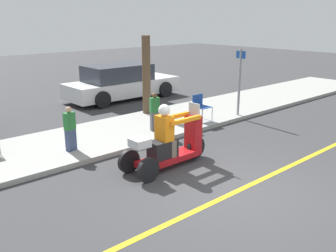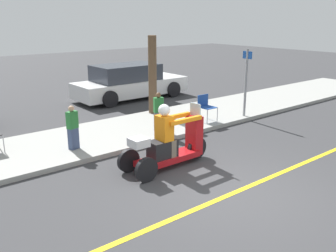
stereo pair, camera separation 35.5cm
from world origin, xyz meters
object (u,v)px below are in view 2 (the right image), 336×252
at_px(spectator_near_curb, 73,128).
at_px(street_sign, 246,80).
at_px(spectator_with_child, 159,112).
at_px(tree_trunk, 152,75).
at_px(motorcycle_trike, 169,145).
at_px(folding_chair_set_back, 205,105).
at_px(parked_car_lot_right, 130,82).

relative_size(spectator_near_curb, street_sign, 0.50).
bearing_deg(spectator_with_child, street_sign, -8.38).
bearing_deg(street_sign, tree_trunk, 133.39).
bearing_deg(spectator_near_curb, motorcycle_trike, -59.73).
distance_m(folding_chair_set_back, tree_trunk, 2.13).
height_order(motorcycle_trike, folding_chair_set_back, motorcycle_trike).
xyz_separation_m(spectator_with_child, folding_chair_set_back, (1.79, -0.10, -0.03)).
bearing_deg(parked_car_lot_right, spectator_with_child, -114.12).
distance_m(folding_chair_set_back, street_sign, 1.64).
bearing_deg(spectator_near_curb, tree_trunk, 24.32).
bearing_deg(spectator_with_child, tree_trunk, 57.76).
height_order(folding_chair_set_back, street_sign, street_sign).
height_order(spectator_near_curb, parked_car_lot_right, parked_car_lot_right).
xyz_separation_m(folding_chair_set_back, parked_car_lot_right, (0.31, 4.78, 0.05)).
bearing_deg(folding_chair_set_back, spectator_near_curb, 177.70).
xyz_separation_m(motorcycle_trike, tree_trunk, (2.45, 3.87, 0.89)).
relative_size(motorcycle_trike, parked_car_lot_right, 0.48).
xyz_separation_m(motorcycle_trike, parked_car_lot_right, (3.43, 6.79, 0.15)).
distance_m(motorcycle_trike, spectator_near_curb, 2.53).
height_order(motorcycle_trike, tree_trunk, tree_trunk).
height_order(spectator_near_curb, tree_trunk, tree_trunk).
distance_m(spectator_with_child, spectator_near_curb, 2.61).
xyz_separation_m(tree_trunk, street_sign, (2.12, -2.24, -0.10)).
xyz_separation_m(motorcycle_trike, street_sign, (4.57, 1.63, 0.79)).
height_order(spectator_with_child, spectator_near_curb, spectator_with_child).
xyz_separation_m(motorcycle_trike, spectator_near_curb, (-1.28, 2.18, 0.12)).
height_order(parked_car_lot_right, tree_trunk, tree_trunk).
bearing_deg(tree_trunk, spectator_with_child, -122.24).
distance_m(folding_chair_set_back, parked_car_lot_right, 4.79).
height_order(motorcycle_trike, spectator_with_child, motorcycle_trike).
bearing_deg(tree_trunk, street_sign, -46.61).
relative_size(spectator_near_curb, folding_chair_set_back, 1.35).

